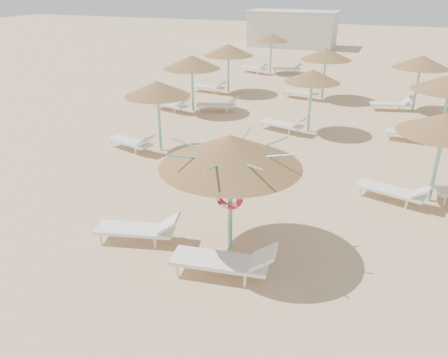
% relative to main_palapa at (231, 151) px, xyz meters
% --- Properties ---
extents(ground, '(120.00, 120.00, 0.00)m').
position_rel_main_palapa_xyz_m(ground, '(-0.40, 0.06, -2.52)').
color(ground, tan).
rests_on(ground, ground).
extents(main_palapa, '(3.23, 3.23, 2.90)m').
position_rel_main_palapa_xyz_m(main_palapa, '(0.00, 0.00, 0.00)').
color(main_palapa, '#77CEBF').
rests_on(main_palapa, ground).
extents(lounger_main_a, '(2.17, 1.10, 0.76)m').
position_rel_main_palapa_xyz_m(lounger_main_a, '(-2.17, -0.52, -2.16)').
color(lounger_main_a, white).
rests_on(lounger_main_a, ground).
extents(lounger_main_b, '(2.36, 0.98, 0.83)m').
position_rel_main_palapa_xyz_m(lounger_main_b, '(0.32, -1.08, -2.12)').
color(lounger_main_b, white).
rests_on(lounger_main_b, ground).
extents(palapa_field, '(20.13, 19.50, 2.72)m').
position_rel_main_palapa_xyz_m(palapa_field, '(1.33, 11.18, -0.22)').
color(palapa_field, '#77CEBF').
rests_on(palapa_field, ground).
extents(service_hut, '(8.40, 4.40, 3.25)m').
position_rel_main_palapa_xyz_m(service_hut, '(-6.40, 35.06, -0.88)').
color(service_hut, silver).
rests_on(service_hut, ground).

